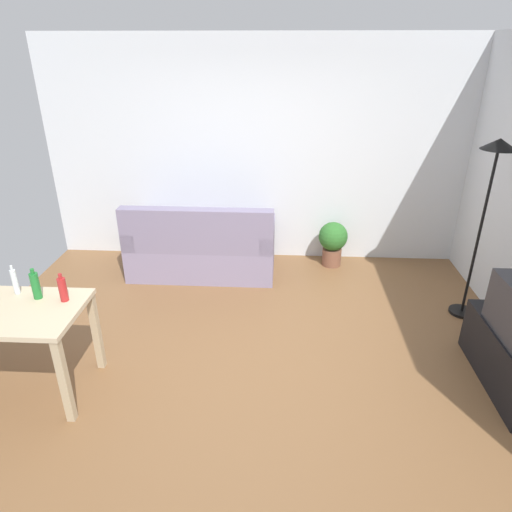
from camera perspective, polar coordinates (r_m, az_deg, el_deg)
The scene contains 9 objects.
ground_plane at distance 4.23m, azimuth -1.79°, elevation -12.24°, with size 5.20×4.40×0.02m, color brown.
wall_rear at distance 5.69m, azimuth 0.01°, elevation 12.87°, with size 5.20×0.10×2.70m, color silver.
couch at distance 5.51m, azimuth -6.81°, elevation 0.82°, with size 1.73×0.84×0.92m.
torchiere_lamp at distance 4.73m, azimuth 27.55°, elevation 8.29°, with size 0.32×0.32×1.81m.
desk at distance 3.97m, azimuth -29.29°, elevation -7.19°, with size 1.20×0.71×0.76m.
potted_plant at distance 5.74m, azimuth 9.67°, elevation 1.91°, with size 0.36×0.36×0.57m.
bottle_clear at distance 4.04m, azimuth -28.17°, elevation -2.83°, with size 0.04×0.04×0.25m.
bottle_green at distance 3.89m, azimuth -26.08°, elevation -3.35°, with size 0.07×0.07×0.25m.
bottle_red at distance 3.77m, azimuth -23.22°, elevation -3.86°, with size 0.06×0.06×0.23m.
Camera 1 is at (0.33, -3.35, 2.56)m, focal length 31.67 mm.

